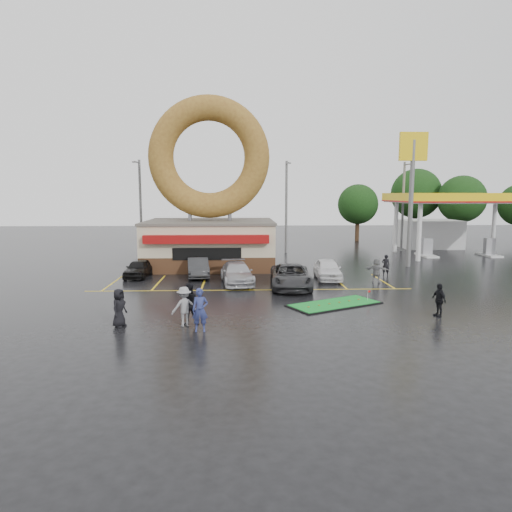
{
  "coord_description": "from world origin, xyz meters",
  "views": [
    {
      "loc": [
        -0.66,
        -23.92,
        5.86
      ],
      "look_at": [
        0.34,
        2.67,
        2.2
      ],
      "focal_mm": 32.0,
      "sensor_mm": 36.0,
      "label": 1
    }
  ],
  "objects_px": {
    "car_dgrey": "(198,267)",
    "person_blue": "(200,310)",
    "streetlight_mid": "(286,205)",
    "putting_green": "(334,304)",
    "car_black": "(139,268)",
    "car_white": "(328,269)",
    "person_cameraman": "(439,300)",
    "dumpster": "(154,259)",
    "shell_sign": "(412,174)",
    "streetlight_right": "(403,204)",
    "gas_station": "(446,215)",
    "car_grey": "(291,276)",
    "car_silver": "(237,273)",
    "donut_shop": "(210,211)",
    "streetlight_left": "(140,205)"
  },
  "relations": [
    {
      "from": "streetlight_right",
      "to": "car_grey",
      "type": "height_order",
      "value": "streetlight_right"
    },
    {
      "from": "person_cameraman",
      "to": "putting_green",
      "type": "bearing_deg",
      "value": -131.62
    },
    {
      "from": "car_silver",
      "to": "car_white",
      "type": "distance_m",
      "value": 6.32
    },
    {
      "from": "gas_station",
      "to": "dumpster",
      "type": "xyz_separation_m",
      "value": [
        -27.5,
        -8.18,
        -3.05
      ]
    },
    {
      "from": "car_silver",
      "to": "person_blue",
      "type": "relative_size",
      "value": 2.53
    },
    {
      "from": "streetlight_left",
      "to": "car_white",
      "type": "height_order",
      "value": "streetlight_left"
    },
    {
      "from": "streetlight_mid",
      "to": "car_silver",
      "type": "relative_size",
      "value": 1.9
    },
    {
      "from": "car_black",
      "to": "putting_green",
      "type": "height_order",
      "value": "car_black"
    },
    {
      "from": "car_silver",
      "to": "person_blue",
      "type": "bearing_deg",
      "value": -105.25
    },
    {
      "from": "shell_sign",
      "to": "dumpster",
      "type": "height_order",
      "value": "shell_sign"
    },
    {
      "from": "person_cameraman",
      "to": "dumpster",
      "type": "bearing_deg",
      "value": -147.05
    },
    {
      "from": "dumpster",
      "to": "car_grey",
      "type": "bearing_deg",
      "value": -48.66
    },
    {
      "from": "car_grey",
      "to": "person_cameraman",
      "type": "xyz_separation_m",
      "value": [
        6.36,
        -6.85,
        0.06
      ]
    },
    {
      "from": "person_cameraman",
      "to": "dumpster",
      "type": "distance_m",
      "value": 22.7
    },
    {
      "from": "shell_sign",
      "to": "car_silver",
      "type": "height_order",
      "value": "shell_sign"
    },
    {
      "from": "car_silver",
      "to": "streetlight_right",
      "type": "bearing_deg",
      "value": 37.37
    },
    {
      "from": "streetlight_left",
      "to": "car_black",
      "type": "bearing_deg",
      "value": -79.28
    },
    {
      "from": "streetlight_mid",
      "to": "putting_green",
      "type": "height_order",
      "value": "streetlight_mid"
    },
    {
      "from": "streetlight_mid",
      "to": "person_blue",
      "type": "height_order",
      "value": "streetlight_mid"
    },
    {
      "from": "car_silver",
      "to": "dumpster",
      "type": "distance_m",
      "value": 9.88
    },
    {
      "from": "car_white",
      "to": "donut_shop",
      "type": "bearing_deg",
      "value": 146.17
    },
    {
      "from": "shell_sign",
      "to": "streetlight_right",
      "type": "bearing_deg",
      "value": 73.17
    },
    {
      "from": "donut_shop",
      "to": "dumpster",
      "type": "relative_size",
      "value": 7.5
    },
    {
      "from": "shell_sign",
      "to": "person_cameraman",
      "type": "relative_size",
      "value": 6.62
    },
    {
      "from": "car_black",
      "to": "donut_shop",
      "type": "bearing_deg",
      "value": 49.61
    },
    {
      "from": "shell_sign",
      "to": "putting_green",
      "type": "relative_size",
      "value": 1.96
    },
    {
      "from": "shell_sign",
      "to": "streetlight_right",
      "type": "distance_m",
      "value": 10.68
    },
    {
      "from": "shell_sign",
      "to": "donut_shop",
      "type": "bearing_deg",
      "value": 176.53
    },
    {
      "from": "donut_shop",
      "to": "person_cameraman",
      "type": "relative_size",
      "value": 8.44
    },
    {
      "from": "streetlight_mid",
      "to": "car_grey",
      "type": "distance_m",
      "value": 17.52
    },
    {
      "from": "gas_station",
      "to": "streetlight_left",
      "type": "distance_m",
      "value": 30.04
    },
    {
      "from": "car_dgrey",
      "to": "person_blue",
      "type": "relative_size",
      "value": 2.2
    },
    {
      "from": "streetlight_left",
      "to": "person_cameraman",
      "type": "bearing_deg",
      "value": -50.37
    },
    {
      "from": "gas_station",
      "to": "streetlight_left",
      "type": "xyz_separation_m",
      "value": [
        -30.0,
        -1.02,
        1.08
      ]
    },
    {
      "from": "gas_station",
      "to": "streetlight_right",
      "type": "distance_m",
      "value": 4.26
    },
    {
      "from": "gas_station",
      "to": "car_grey",
      "type": "relative_size",
      "value": 2.58
    },
    {
      "from": "streetlight_right",
      "to": "car_silver",
      "type": "distance_m",
      "value": 23.86
    },
    {
      "from": "shell_sign",
      "to": "streetlight_right",
      "type": "height_order",
      "value": "shell_sign"
    },
    {
      "from": "gas_station",
      "to": "car_black",
      "type": "distance_m",
      "value": 30.77
    },
    {
      "from": "car_black",
      "to": "dumpster",
      "type": "distance_m",
      "value": 4.77
    },
    {
      "from": "car_dgrey",
      "to": "person_cameraman",
      "type": "xyz_separation_m",
      "value": [
        12.48,
        -10.92,
        0.12
      ]
    },
    {
      "from": "streetlight_left",
      "to": "car_dgrey",
      "type": "relative_size",
      "value": 2.19
    },
    {
      "from": "shell_sign",
      "to": "person_cameraman",
      "type": "bearing_deg",
      "value": -105.34
    },
    {
      "from": "shell_sign",
      "to": "car_white",
      "type": "xyz_separation_m",
      "value": [
        -7.6,
        -5.31,
        -6.67
      ]
    },
    {
      "from": "car_black",
      "to": "car_white",
      "type": "xyz_separation_m",
      "value": [
        13.14,
        -1.31,
        0.08
      ]
    },
    {
      "from": "car_dgrey",
      "to": "car_white",
      "type": "distance_m",
      "value": 9.06
    },
    {
      "from": "putting_green",
      "to": "person_blue",
      "type": "bearing_deg",
      "value": -146.41
    },
    {
      "from": "shell_sign",
      "to": "putting_green",
      "type": "distance_m",
      "value": 16.85
    },
    {
      "from": "dumpster",
      "to": "putting_green",
      "type": "xyz_separation_m",
      "value": [
        11.89,
        -13.25,
        -0.61
      ]
    },
    {
      "from": "donut_shop",
      "to": "streetlight_mid",
      "type": "height_order",
      "value": "donut_shop"
    }
  ]
}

